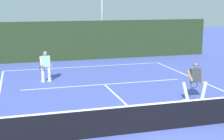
% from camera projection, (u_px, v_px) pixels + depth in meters
% --- Properties ---
extents(ground_plane, '(80.00, 80.00, 0.00)m').
position_uv_depth(ground_plane, '(155.00, 131.00, 10.84)').
color(ground_plane, '#4A58B3').
extents(court_line_baseline_far, '(10.32, 0.10, 0.01)m').
position_uv_depth(court_line_baseline_far, '(85.00, 67.00, 21.63)').
color(court_line_baseline_far, white).
rests_on(court_line_baseline_far, ground_plane).
extents(court_line_service, '(8.42, 0.10, 0.01)m').
position_uv_depth(court_line_service, '(104.00, 84.00, 16.98)').
color(court_line_service, white).
rests_on(court_line_service, ground_plane).
extents(court_line_centre, '(0.10, 6.40, 0.01)m').
position_uv_depth(court_line_centre, '(124.00, 103.00, 13.85)').
color(court_line_centre, white).
rests_on(court_line_centre, ground_plane).
extents(tennis_net, '(11.31, 0.09, 1.09)m').
position_uv_depth(tennis_net, '(155.00, 117.00, 10.74)').
color(tennis_net, '#1E4723').
rests_on(tennis_net, ground_plane).
extents(player_near, '(1.14, 0.91, 1.66)m').
position_uv_depth(player_near, '(195.00, 80.00, 13.97)').
color(player_near, silver).
rests_on(player_near, ground_plane).
extents(player_far, '(0.71, 0.85, 1.64)m').
position_uv_depth(player_far, '(46.00, 65.00, 17.35)').
color(player_far, silver).
rests_on(player_far, ground_plane).
extents(tennis_ball, '(0.07, 0.07, 0.07)m').
position_uv_depth(tennis_ball, '(53.00, 116.00, 12.15)').
color(tennis_ball, '#D1E033').
rests_on(tennis_ball, ground_plane).
extents(back_fence_windscreen, '(20.44, 0.12, 2.85)m').
position_uv_depth(back_fence_windscreen, '(78.00, 41.00, 23.80)').
color(back_fence_windscreen, '#203119').
rests_on(back_fence_windscreen, ground_plane).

